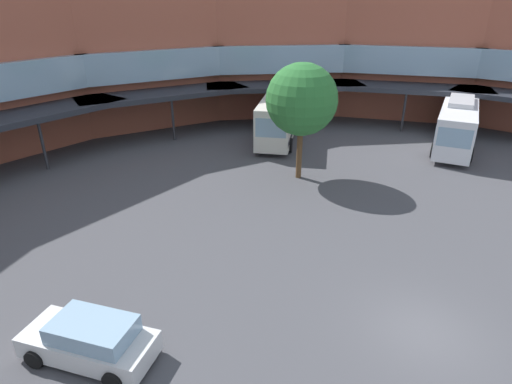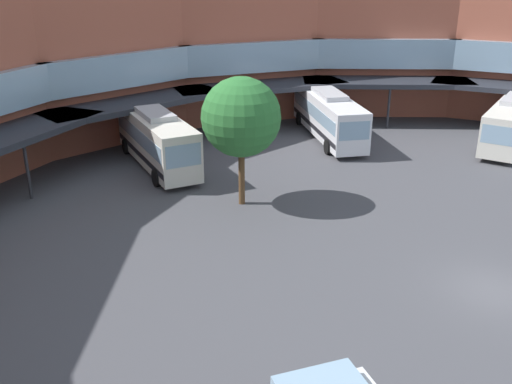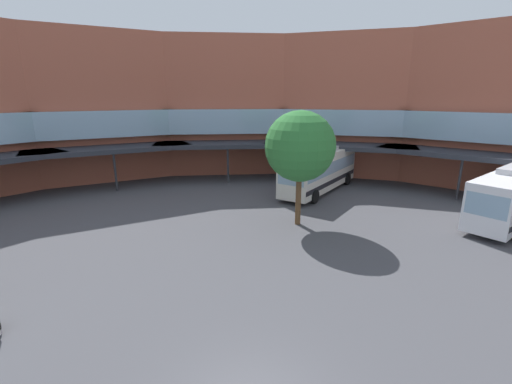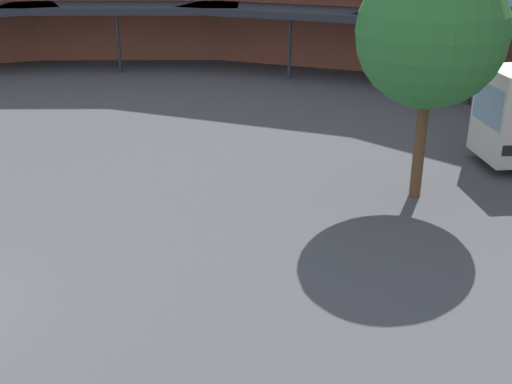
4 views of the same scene
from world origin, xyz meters
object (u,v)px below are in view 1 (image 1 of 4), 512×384
(bus_0, at_px, (457,122))
(bus_1, at_px, (280,115))
(parked_car, at_px, (90,340))
(plaza_tree, at_px, (302,100))

(bus_0, distance_m, bus_1, 14.15)
(bus_1, height_order, parked_car, bus_1)
(bus_0, relative_size, bus_1, 1.15)
(plaza_tree, bearing_deg, bus_1, 65.71)
(bus_0, distance_m, plaza_tree, 15.23)
(bus_1, xyz_separation_m, parked_car, (-18.46, -17.40, -1.23))
(bus_1, relative_size, parked_car, 2.20)
(bus_1, distance_m, parked_car, 25.39)
(parked_car, distance_m, plaza_tree, 18.10)
(bus_0, xyz_separation_m, plaza_tree, (-14.86, 0.57, 3.27))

